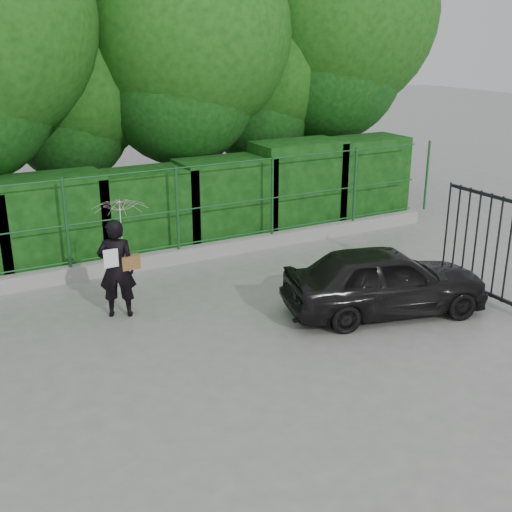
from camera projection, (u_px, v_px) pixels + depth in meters
name	position (u px, v px, depth m)	size (l,w,h in m)	color
ground	(265.00, 353.00, 9.91)	(80.00, 80.00, 0.00)	gray
kerb	(162.00, 259.00, 13.60)	(14.00, 0.25, 0.30)	#9E9E99
fence	(169.00, 209.00, 13.35)	(14.13, 0.06, 1.80)	#1A4E24
hedge	(153.00, 208.00, 14.24)	(14.20, 1.20, 2.19)	black
trees	(150.00, 36.00, 15.32)	(17.10, 6.15, 8.08)	black
woman	(120.00, 241.00, 10.87)	(1.00, 0.97, 2.06)	black
car	(385.00, 280.00, 11.17)	(1.43, 3.56, 1.21)	black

